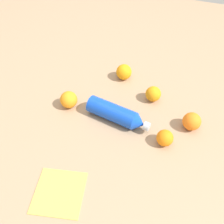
{
  "coord_description": "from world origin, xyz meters",
  "views": [
    {
      "loc": [
        -0.21,
        0.66,
        0.73
      ],
      "look_at": [
        0.02,
        0.05,
        0.03
      ],
      "focal_mm": 39.93,
      "sensor_mm": 36.0,
      "label": 1
    }
  ],
  "objects_px": {
    "orange_0": "(124,72)",
    "orange_3": "(192,121)",
    "orange_1": "(69,100)",
    "orange_4": "(165,138)",
    "folded_napkin": "(59,192)",
    "water_bottle": "(117,114)",
    "orange_2": "(153,94)"
  },
  "relations": [
    {
      "from": "orange_0",
      "to": "orange_2",
      "type": "xyz_separation_m",
      "value": [
        -0.16,
        0.09,
        -0.0
      ]
    },
    {
      "from": "orange_3",
      "to": "folded_napkin",
      "type": "bearing_deg",
      "value": 50.16
    },
    {
      "from": "folded_napkin",
      "to": "water_bottle",
      "type": "bearing_deg",
      "value": -100.75
    },
    {
      "from": "water_bottle",
      "to": "orange_0",
      "type": "bearing_deg",
      "value": 111.88
    },
    {
      "from": "water_bottle",
      "to": "orange_2",
      "type": "xyz_separation_m",
      "value": [
        -0.1,
        -0.16,
        -0.0
      ]
    },
    {
      "from": "water_bottle",
      "to": "orange_1",
      "type": "relative_size",
      "value": 3.71
    },
    {
      "from": "orange_1",
      "to": "orange_4",
      "type": "bearing_deg",
      "value": 172.57
    },
    {
      "from": "orange_0",
      "to": "orange_3",
      "type": "relative_size",
      "value": 1.03
    },
    {
      "from": "orange_1",
      "to": "folded_napkin",
      "type": "distance_m",
      "value": 0.38
    },
    {
      "from": "water_bottle",
      "to": "orange_1",
      "type": "bearing_deg",
      "value": -172.54
    },
    {
      "from": "orange_2",
      "to": "orange_0",
      "type": "bearing_deg",
      "value": -30.62
    },
    {
      "from": "orange_0",
      "to": "orange_2",
      "type": "distance_m",
      "value": 0.19
    },
    {
      "from": "orange_0",
      "to": "orange_4",
      "type": "height_order",
      "value": "orange_0"
    },
    {
      "from": "orange_0",
      "to": "orange_1",
      "type": "xyz_separation_m",
      "value": [
        0.15,
        0.25,
        -0.0
      ]
    },
    {
      "from": "water_bottle",
      "to": "folded_napkin",
      "type": "distance_m",
      "value": 0.35
    },
    {
      "from": "orange_2",
      "to": "folded_napkin",
      "type": "height_order",
      "value": "orange_2"
    },
    {
      "from": "water_bottle",
      "to": "orange_4",
      "type": "height_order",
      "value": "water_bottle"
    },
    {
      "from": "orange_1",
      "to": "orange_4",
      "type": "distance_m",
      "value": 0.41
    },
    {
      "from": "water_bottle",
      "to": "orange_2",
      "type": "relative_size",
      "value": 4.01
    },
    {
      "from": "orange_4",
      "to": "orange_0",
      "type": "bearing_deg",
      "value": -50.05
    },
    {
      "from": "orange_0",
      "to": "orange_4",
      "type": "bearing_deg",
      "value": 129.95
    },
    {
      "from": "orange_0",
      "to": "folded_napkin",
      "type": "distance_m",
      "value": 0.6
    },
    {
      "from": "water_bottle",
      "to": "orange_4",
      "type": "distance_m",
      "value": 0.2
    },
    {
      "from": "orange_1",
      "to": "folded_napkin",
      "type": "bearing_deg",
      "value": 112.18
    },
    {
      "from": "orange_2",
      "to": "orange_3",
      "type": "bearing_deg",
      "value": 149.65
    },
    {
      "from": "orange_2",
      "to": "orange_3",
      "type": "distance_m",
      "value": 0.2
    },
    {
      "from": "orange_0",
      "to": "orange_2",
      "type": "height_order",
      "value": "orange_0"
    },
    {
      "from": "water_bottle",
      "to": "orange_1",
      "type": "distance_m",
      "value": 0.21
    },
    {
      "from": "water_bottle",
      "to": "folded_napkin",
      "type": "xyz_separation_m",
      "value": [
        0.07,
        0.34,
        -0.03
      ]
    },
    {
      "from": "orange_2",
      "to": "folded_napkin",
      "type": "relative_size",
      "value": 0.42
    },
    {
      "from": "orange_1",
      "to": "orange_4",
      "type": "xyz_separation_m",
      "value": [
        -0.4,
        0.05,
        -0.0
      ]
    },
    {
      "from": "water_bottle",
      "to": "orange_2",
      "type": "distance_m",
      "value": 0.19
    }
  ]
}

